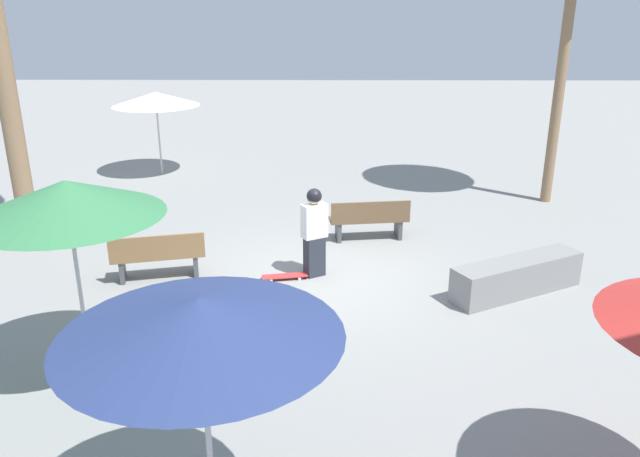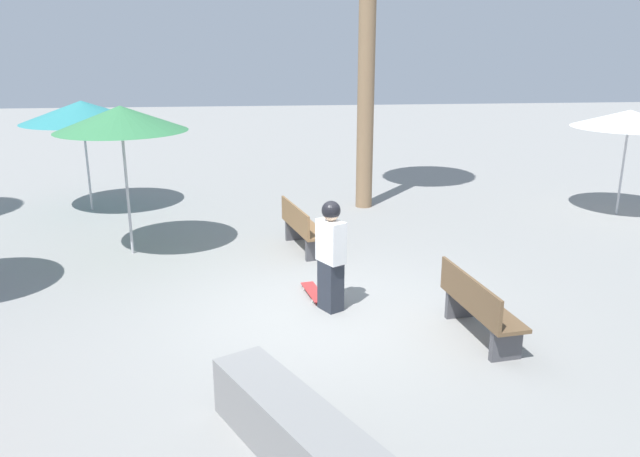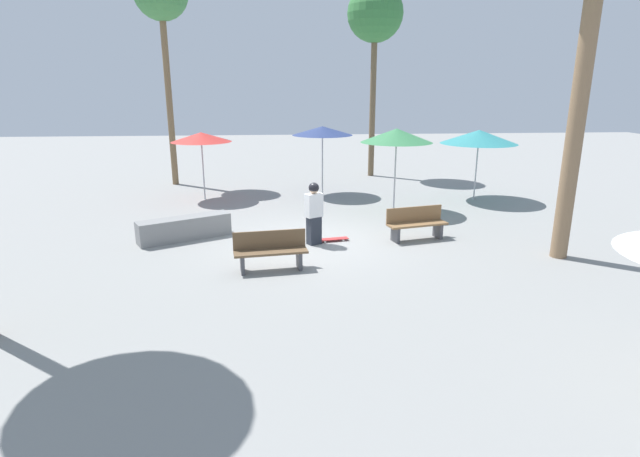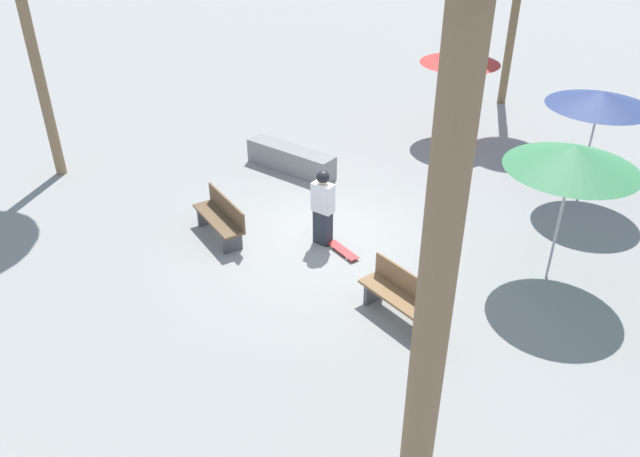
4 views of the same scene
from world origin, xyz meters
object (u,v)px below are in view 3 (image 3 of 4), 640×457
at_px(bench_near, 416,224).
at_px(bench_far, 270,251).
at_px(shade_umbrella_green, 397,136).
at_px(skater_main, 314,211).
at_px(palm_tree_center_right, 375,16).
at_px(skateboard, 333,239).
at_px(shade_umbrella_teal, 479,137).
at_px(shade_umbrella_navy, 322,131).
at_px(concrete_ledge, 185,228).
at_px(shade_umbrella_red, 201,137).

relative_size(bench_near, bench_far, 1.01).
height_order(bench_far, shade_umbrella_green, shade_umbrella_green).
distance_m(skater_main, palm_tree_center_right, 12.01).
height_order(skateboard, palm_tree_center_right, palm_tree_center_right).
relative_size(skater_main, shade_umbrella_teal, 0.61).
bearing_deg(bench_far, skateboard, -136.79).
bearing_deg(skater_main, shade_umbrella_teal, 8.51).
relative_size(skateboard, shade_umbrella_teal, 0.31).
bearing_deg(shade_umbrella_navy, concrete_ledge, 142.36).
distance_m(skater_main, shade_umbrella_navy, 6.25).
height_order(shade_umbrella_navy, palm_tree_center_right, palm_tree_center_right).
xyz_separation_m(skater_main, shade_umbrella_navy, (6.03, -0.74, 1.49)).
distance_m(skateboard, concrete_ledge, 3.93).
height_order(concrete_ledge, bench_near, bench_near).
bearing_deg(skateboard, shade_umbrella_red, 116.13).
height_order(bench_far, palm_tree_center_right, palm_tree_center_right).
bearing_deg(bench_far, shade_umbrella_red, -79.21).
height_order(shade_umbrella_navy, shade_umbrella_teal, shade_umbrella_navy).
bearing_deg(palm_tree_center_right, skater_main, 161.79).
bearing_deg(concrete_ledge, shade_umbrella_teal, -66.77).
bearing_deg(bench_far, shade_umbrella_green, -135.32).
distance_m(bench_near, shade_umbrella_red, 8.43).
xyz_separation_m(shade_umbrella_green, palm_tree_center_right, (6.70, -0.47, 4.29)).
height_order(skateboard, shade_umbrella_green, shade_umbrella_green).
distance_m(bench_far, shade_umbrella_green, 6.67).
relative_size(bench_near, palm_tree_center_right, 0.21).
bearing_deg(bench_near, shade_umbrella_green, -105.25).
bearing_deg(shade_umbrella_teal, shade_umbrella_navy, 76.48).
bearing_deg(palm_tree_center_right, skateboard, 164.22).
height_order(bench_near, shade_umbrella_red, shade_umbrella_red).
bearing_deg(bench_near, shade_umbrella_navy, -84.64).
bearing_deg(shade_umbrella_green, bench_far, 142.28).
height_order(shade_umbrella_teal, shade_umbrella_red, shade_umbrella_teal).
relative_size(skateboard, shade_umbrella_navy, 0.33).
relative_size(shade_umbrella_teal, shade_umbrella_red, 1.11).
bearing_deg(skater_main, bench_far, -151.00).
xyz_separation_m(bench_near, shade_umbrella_red, (5.40, 6.23, 1.77)).
bearing_deg(shade_umbrella_teal, concrete_ledge, 113.23).
relative_size(skater_main, shade_umbrella_red, 0.67).
bearing_deg(concrete_ledge, palm_tree_center_right, -35.66).
distance_m(bench_near, bench_far, 4.26).
relative_size(concrete_ledge, shade_umbrella_teal, 0.91).
xyz_separation_m(skateboard, concrete_ledge, (0.51, 3.88, 0.24)).
distance_m(shade_umbrella_teal, palm_tree_center_right, 7.43).
bearing_deg(shade_umbrella_green, bench_near, 178.03).
height_order(bench_far, shade_umbrella_navy, shade_umbrella_navy).
height_order(bench_near, shade_umbrella_teal, shade_umbrella_teal).
bearing_deg(shade_umbrella_green, skateboard, 143.25).
bearing_deg(shade_umbrella_red, palm_tree_center_right, -57.23).
bearing_deg(concrete_ledge, skateboard, -97.49).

